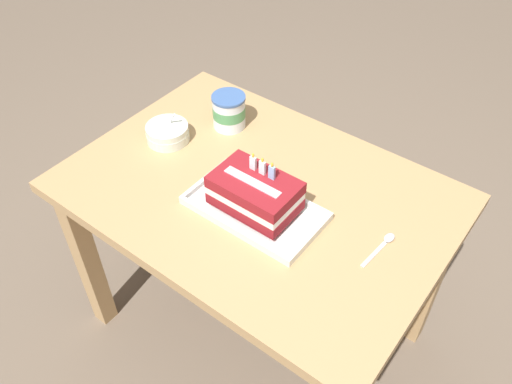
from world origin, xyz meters
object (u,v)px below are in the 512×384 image
Objects in this scene: birthday_cake at (255,193)px; serving_spoon_near_tray at (386,242)px; ice_cream_tub at (229,111)px; bowl_stack at (168,133)px; foil_tray at (255,209)px.

serving_spoon_near_tray is (0.33, 0.11, -0.06)m from birthday_cake.
birthday_cake is 0.39m from ice_cream_tub.
bowl_stack is 1.19× the size of ice_cream_tub.
bowl_stack is (-0.40, 0.08, -0.04)m from birthday_cake.
foil_tray is 0.41m from bowl_stack.
birthday_cake is 0.36m from serving_spoon_near_tray.
foil_tray is 0.06m from birthday_cake.
birthday_cake is 1.59× the size of serving_spoon_near_tray.
ice_cream_tub is (0.11, 0.17, 0.03)m from bowl_stack.
serving_spoon_near_tray is at bearing 2.40° from bowl_stack.
foil_tray is at bearing -161.26° from serving_spoon_near_tray.
birthday_cake is at bearing 90.00° from foil_tray.
foil_tray is 2.76× the size of bowl_stack.
birthday_cake reaches higher than serving_spoon_near_tray.
foil_tray is 0.35m from serving_spoon_near_tray.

